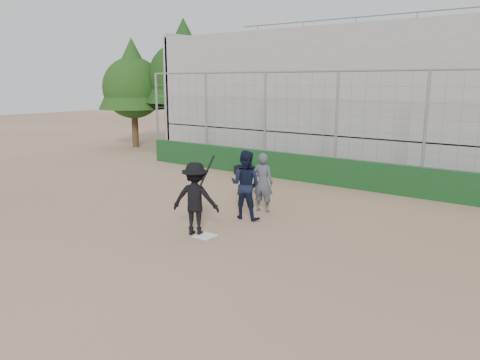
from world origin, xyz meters
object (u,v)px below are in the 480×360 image
Objects in this scene: batter_at_plate at (196,199)px; equipment_bag at (245,170)px; catcher_crouched at (245,196)px; umpire at (263,185)px.

batter_at_plate is 7.53m from equipment_bag.
batter_at_plate is at bearing -62.78° from equipment_bag.
batter_at_plate reaches higher than equipment_bag.
catcher_crouched is 0.82× the size of umpire.
batter_at_plate is 1.79m from catcher_crouched.
equipment_bag is at bearing -57.55° from umpire.
equipment_bag is at bearing 117.22° from batter_at_plate.
umpire reaches higher than catcher_crouched.
umpire is 5.42m from equipment_bag.
equipment_bag is (-3.63, 4.91, -0.45)m from catcher_crouched.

